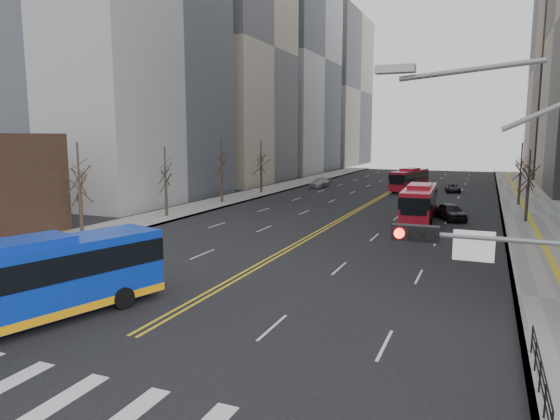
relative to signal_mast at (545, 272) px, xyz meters
The scene contains 15 objects.
ground 14.73m from the signal_mast, behind, with size 220.00×220.00×0.00m, color black.
sidewalk_right 43.43m from the signal_mast, 85.04° to the left, with size 7.00×130.00×0.15m, color gray.
sidewalk_left 52.80m from the signal_mast, 125.14° to the left, with size 5.00×130.00×0.15m, color gray.
crosswalk 14.73m from the signal_mast, behind, with size 26.70×4.00×0.01m.
centerline 54.98m from the signal_mast, 104.56° to the left, with size 0.55×100.00×0.01m.
office_towers 70.52m from the signal_mast, 101.59° to the left, with size 83.00×134.00×58.00m.
signal_mast is the anchor object (origin of this frame).
pedestrian_railing 5.71m from the signal_mast, 82.40° to the left, with size 0.06×6.06×1.02m.
street_trees 38.71m from the signal_mast, 122.76° to the left, with size 35.20×47.20×7.60m.
blue_bus 18.94m from the signal_mast, behind, with size 6.20×12.79×3.64m.
red_bus_near 35.53m from the signal_mast, 101.11° to the left, with size 3.10×11.00×3.47m.
red_bus_far 62.21m from the signal_mast, 100.62° to the left, with size 4.27×10.49×3.27m.
car_dark_mid 37.34m from the signal_mast, 96.48° to the left, with size 1.85×4.60×1.57m, color black.
car_silver 66.19m from the signal_mast, 112.21° to the left, with size 1.92×4.73×1.37m, color #A4A4AA.
car_dark_far 62.17m from the signal_mast, 95.11° to the left, with size 1.93×4.19×1.17m, color black.
Camera 1 is at (12.48, -9.93, 7.77)m, focal length 32.00 mm.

